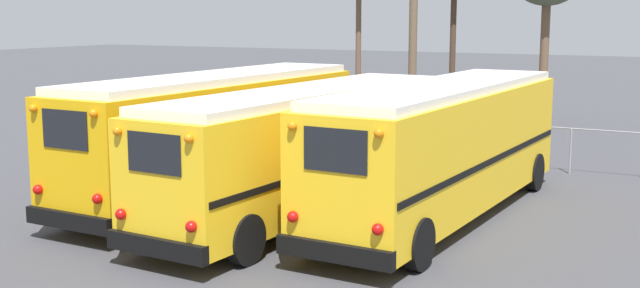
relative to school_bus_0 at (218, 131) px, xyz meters
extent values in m
plane|color=#424247|center=(3.02, -0.01, -1.80)|extent=(160.00, 160.00, 0.00)
cube|color=#EAAA0F|center=(0.00, 0.02, -0.06)|extent=(2.67, 10.57, 2.74)
cube|color=white|center=(0.00, 0.02, 1.40)|extent=(2.47, 10.14, 0.20)
cube|color=black|center=(-0.17, -5.27, -1.25)|extent=(2.39, 0.28, 0.36)
cube|color=black|center=(-0.17, -5.24, 0.69)|extent=(1.29, 0.07, 0.82)
sphere|color=red|center=(-1.04, -5.25, -0.68)|extent=(0.22, 0.22, 0.22)
sphere|color=orange|center=(-1.04, -5.25, 1.08)|extent=(0.18, 0.18, 0.18)
sphere|color=red|center=(0.71, -5.31, -0.68)|extent=(0.22, 0.22, 0.22)
sphere|color=orange|center=(0.71, -5.31, 1.08)|extent=(0.18, 0.18, 0.18)
cube|color=black|center=(-1.18, 0.05, -0.27)|extent=(0.35, 10.28, 0.14)
cube|color=black|center=(1.18, -0.02, -0.27)|extent=(0.35, 10.28, 0.14)
cylinder|color=black|center=(-0.96, 4.00, -1.27)|extent=(0.31, 1.06, 1.05)
cylinder|color=black|center=(1.21, 3.93, -1.27)|extent=(0.31, 1.06, 1.05)
cylinder|color=black|center=(-1.21, -3.90, -1.27)|extent=(0.31, 1.06, 1.05)
cylinder|color=black|center=(0.96, -3.96, -1.27)|extent=(0.31, 1.06, 1.05)
cube|color=yellow|center=(3.02, -0.50, -0.17)|extent=(2.93, 10.89, 2.53)
cube|color=white|center=(3.02, -0.50, 1.20)|extent=(2.72, 10.45, 0.20)
cube|color=black|center=(2.72, -5.92, -1.26)|extent=(2.39, 0.33, 0.36)
cube|color=black|center=(2.72, -5.89, 0.53)|extent=(1.28, 0.10, 0.76)
sphere|color=red|center=(1.84, -5.88, -0.74)|extent=(0.22, 0.22, 0.22)
sphere|color=orange|center=(1.84, -5.88, 0.88)|extent=(0.18, 0.18, 0.18)
sphere|color=red|center=(3.59, -5.98, -0.74)|extent=(0.22, 0.22, 0.22)
sphere|color=orange|center=(3.59, -5.98, 0.88)|extent=(0.18, 0.18, 0.18)
cube|color=black|center=(1.84, -0.44, -0.36)|extent=(0.61, 10.54, 0.14)
cube|color=black|center=(4.19, -0.57, -0.36)|extent=(0.61, 10.54, 0.14)
cylinder|color=black|center=(2.16, 3.64, -1.28)|extent=(0.34, 1.04, 1.03)
cylinder|color=black|center=(4.33, 3.52, -1.28)|extent=(0.34, 1.04, 1.03)
cylinder|color=black|center=(1.71, -4.52, -1.28)|extent=(0.34, 1.04, 1.03)
cylinder|color=black|center=(3.88, -4.64, -1.28)|extent=(0.34, 1.04, 1.03)
cube|color=yellow|center=(6.04, 0.73, -0.10)|extent=(2.77, 10.81, 2.68)
cube|color=white|center=(6.04, 0.73, 1.34)|extent=(2.56, 10.37, 0.20)
cube|color=black|center=(5.83, -4.67, -1.25)|extent=(2.42, 0.29, 0.36)
cube|color=black|center=(5.83, -4.64, 0.64)|extent=(1.30, 0.08, 0.80)
sphere|color=red|center=(4.95, -4.64, -0.70)|extent=(0.22, 0.22, 0.22)
sphere|color=orange|center=(4.95, -4.64, 1.02)|extent=(0.18, 0.18, 0.18)
sphere|color=red|center=(6.72, -4.71, -0.70)|extent=(0.22, 0.22, 0.22)
sphere|color=orange|center=(6.72, -4.71, 1.02)|extent=(0.18, 0.18, 0.18)
cube|color=black|center=(4.84, 0.78, -0.30)|extent=(0.42, 10.50, 0.14)
cube|color=black|center=(7.23, 0.69, -0.30)|extent=(0.42, 10.50, 0.14)
cylinder|color=black|center=(5.09, 4.83, -1.28)|extent=(0.32, 1.05, 1.04)
cylinder|color=black|center=(7.29, 4.75, -1.28)|extent=(0.32, 1.05, 1.04)
cylinder|color=black|center=(4.78, -3.28, -1.28)|extent=(0.32, 1.05, 1.04)
cylinder|color=black|center=(6.98, -3.37, -1.28)|extent=(0.32, 1.05, 1.04)
cylinder|color=brown|center=(0.63, 12.37, 1.94)|extent=(0.33, 0.33, 7.47)
cylinder|color=#473323|center=(-0.08, 19.34, 1.31)|extent=(0.28, 0.28, 6.21)
cylinder|color=brown|center=(-3.38, 15.86, 1.42)|extent=(0.25, 0.25, 6.44)
cylinder|color=brown|center=(4.35, 18.70, 0.94)|extent=(0.39, 0.39, 5.48)
cylinder|color=#939399|center=(-4.00, 7.67, -1.10)|extent=(0.06, 0.06, 1.40)
cylinder|color=#939399|center=(-1.66, 7.67, -1.10)|extent=(0.06, 0.06, 1.40)
cylinder|color=#939399|center=(0.68, 7.67, -1.10)|extent=(0.06, 0.06, 1.40)
cylinder|color=#939399|center=(3.02, 7.67, -1.10)|extent=(0.06, 0.06, 1.40)
cylinder|color=#939399|center=(5.36, 7.67, -1.10)|extent=(0.06, 0.06, 1.40)
cylinder|color=#939399|center=(7.70, 7.67, -1.10)|extent=(0.06, 0.06, 1.40)
cylinder|color=#939399|center=(3.02, 7.67, -0.40)|extent=(14.04, 0.04, 0.04)
camera|label=1|loc=(12.25, -17.31, 3.08)|focal=45.00mm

